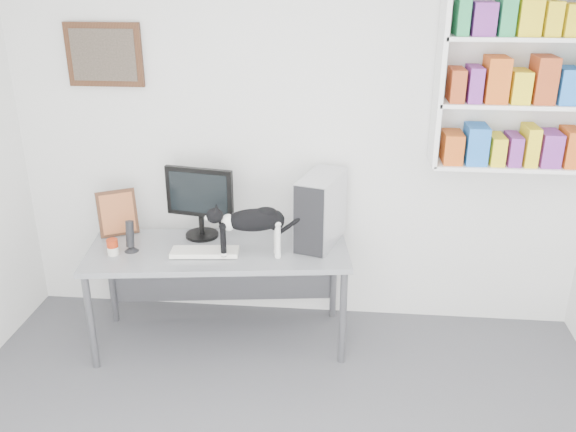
{
  "coord_description": "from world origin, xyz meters",
  "views": [
    {
      "loc": [
        0.32,
        -2.07,
        2.45
      ],
      "look_at": [
        -0.02,
        1.53,
        0.96
      ],
      "focal_mm": 38.0,
      "sensor_mm": 36.0,
      "label": 1
    }
  ],
  "objects": [
    {
      "name": "cat",
      "position": [
        -0.24,
        1.42,
        0.89
      ],
      "size": [
        0.58,
        0.27,
        0.34
      ],
      "primitive_type": null,
      "rotation": [
        0.0,
        0.0,
        0.22
      ],
      "color": "black",
      "rests_on": "desk"
    },
    {
      "name": "leaning_print",
      "position": [
        -1.22,
        1.69,
        0.88
      ],
      "size": [
        0.28,
        0.22,
        0.33
      ],
      "primitive_type": "cube",
      "rotation": [
        0.0,
        0.0,
        0.5
      ],
      "color": "#482917",
      "rests_on": "desk"
    },
    {
      "name": "desk",
      "position": [
        -0.49,
        1.53,
        0.36
      ],
      "size": [
        1.79,
        0.89,
        0.71
      ],
      "primitive_type": "cube",
      "rotation": [
        0.0,
        0.0,
        0.13
      ],
      "color": "gray",
      "rests_on": "room"
    },
    {
      "name": "monitor",
      "position": [
        -0.64,
        1.71,
        0.97
      ],
      "size": [
        0.51,
        0.31,
        0.51
      ],
      "primitive_type": "cube",
      "rotation": [
        0.0,
        0.0,
        -0.18
      ],
      "color": "black",
      "rests_on": "desk"
    },
    {
      "name": "pc_tower",
      "position": [
        0.18,
        1.69,
        0.95
      ],
      "size": [
        0.34,
        0.51,
        0.47
      ],
      "primitive_type": "cube",
      "rotation": [
        0.0,
        0.0,
        -0.29
      ],
      "color": "silver",
      "rests_on": "desk"
    },
    {
      "name": "speaker",
      "position": [
        -1.04,
        1.43,
        0.82
      ],
      "size": [
        0.1,
        0.1,
        0.22
      ],
      "primitive_type": "cylinder",
      "rotation": [
        0.0,
        0.0,
        -0.11
      ],
      "color": "black",
      "rests_on": "desk"
    },
    {
      "name": "wall_art",
      "position": [
        -1.3,
        1.97,
        1.9
      ],
      "size": [
        0.52,
        0.04,
        0.42
      ],
      "primitive_type": "cube",
      "color": "#482917",
      "rests_on": "room"
    },
    {
      "name": "bookshelf",
      "position": [
        1.4,
        1.85,
        1.85
      ],
      "size": [
        1.03,
        0.28,
        1.24
      ],
      "primitive_type": "cube",
      "color": "white",
      "rests_on": "room"
    },
    {
      "name": "room",
      "position": [
        0.0,
        0.0,
        1.35
      ],
      "size": [
        4.01,
        4.01,
        2.7
      ],
      "color": "#4E4E53",
      "rests_on": "ground"
    },
    {
      "name": "keyboard",
      "position": [
        -0.56,
        1.43,
        0.73
      ],
      "size": [
        0.45,
        0.21,
        0.03
      ],
      "primitive_type": "cube",
      "rotation": [
        0.0,
        0.0,
        0.1
      ],
      "color": "white",
      "rests_on": "desk"
    },
    {
      "name": "soup_can",
      "position": [
        -1.14,
        1.37,
        0.77
      ],
      "size": [
        0.07,
        0.07,
        0.11
      ],
      "primitive_type": "cylinder",
      "rotation": [
        0.0,
        0.0,
        -0.01
      ],
      "color": "#AA2B0E",
      "rests_on": "desk"
    }
  ]
}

